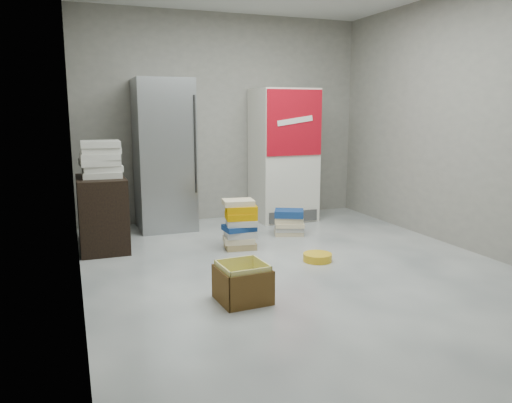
{
  "coord_description": "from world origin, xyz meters",
  "views": [
    {
      "loc": [
        -2.03,
        -4.21,
        1.52
      ],
      "look_at": [
        -0.19,
        0.7,
        0.55
      ],
      "focal_mm": 35.0,
      "sensor_mm": 36.0,
      "label": 1
    }
  ],
  "objects_px": {
    "coke_cooler": "(283,155)",
    "wood_shelf": "(102,213)",
    "steel_fridge": "(164,155)",
    "phonebook_stack_main": "(240,224)",
    "cardboard_box": "(243,285)"
  },
  "relations": [
    {
      "from": "phonebook_stack_main",
      "to": "cardboard_box",
      "type": "relative_size",
      "value": 1.32
    },
    {
      "from": "steel_fridge",
      "to": "wood_shelf",
      "type": "bearing_deg",
      "value": -138.69
    },
    {
      "from": "wood_shelf",
      "to": "cardboard_box",
      "type": "relative_size",
      "value": 1.93
    },
    {
      "from": "steel_fridge",
      "to": "phonebook_stack_main",
      "type": "xyz_separation_m",
      "value": [
        0.58,
        -1.26,
        -0.68
      ]
    },
    {
      "from": "steel_fridge",
      "to": "phonebook_stack_main",
      "type": "distance_m",
      "value": 1.55
    },
    {
      "from": "coke_cooler",
      "to": "cardboard_box",
      "type": "xyz_separation_m",
      "value": [
        -1.54,
        -2.72,
        -0.78
      ]
    },
    {
      "from": "coke_cooler",
      "to": "wood_shelf",
      "type": "height_order",
      "value": "coke_cooler"
    },
    {
      "from": "phonebook_stack_main",
      "to": "coke_cooler",
      "type": "bearing_deg",
      "value": 55.52
    },
    {
      "from": "cardboard_box",
      "to": "coke_cooler",
      "type": "bearing_deg",
      "value": 56.57
    },
    {
      "from": "steel_fridge",
      "to": "cardboard_box",
      "type": "xyz_separation_m",
      "value": [
        0.11,
        -2.73,
        -0.82
      ]
    },
    {
      "from": "phonebook_stack_main",
      "to": "steel_fridge",
      "type": "bearing_deg",
      "value": 120.57
    },
    {
      "from": "coke_cooler",
      "to": "wood_shelf",
      "type": "distance_m",
      "value": 2.63
    },
    {
      "from": "coke_cooler",
      "to": "phonebook_stack_main",
      "type": "bearing_deg",
      "value": -130.23
    },
    {
      "from": "wood_shelf",
      "to": "phonebook_stack_main",
      "type": "bearing_deg",
      "value": -20.69
    },
    {
      "from": "steel_fridge",
      "to": "coke_cooler",
      "type": "height_order",
      "value": "steel_fridge"
    }
  ]
}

